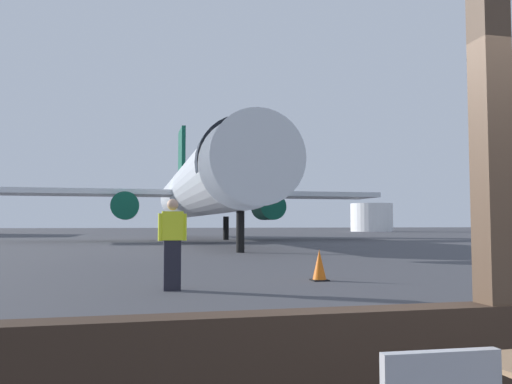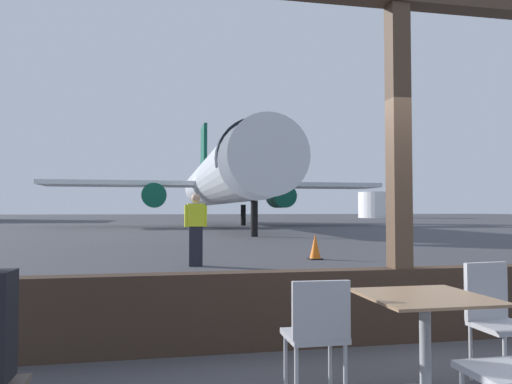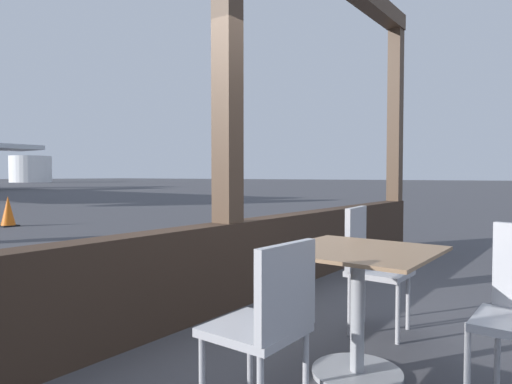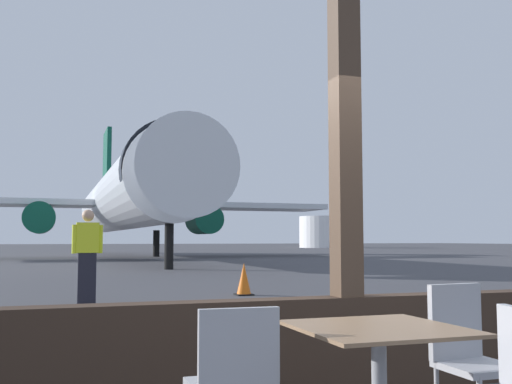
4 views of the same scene
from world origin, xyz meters
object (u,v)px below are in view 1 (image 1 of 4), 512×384
Objects in this scene: fuel_storage_tank at (372,218)px; ground_crew_worker at (172,243)px; traffic_cone at (319,266)px; airplane at (201,188)px.

ground_crew_worker is at bearing -118.51° from fuel_storage_tank.
ground_crew_worker is 3.49m from traffic_cone.
airplane is 26.86m from ground_crew_worker.
fuel_storage_tank reaches higher than traffic_cone.
ground_crew_worker is at bearing -98.16° from airplane.
ground_crew_worker is 0.26× the size of fuel_storage_tank.
traffic_cone is 0.11× the size of fuel_storage_tank.
airplane is at bearing -129.08° from fuel_storage_tank.
airplane is 25.70m from traffic_cone.
ground_crew_worker is 2.51× the size of traffic_cone.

